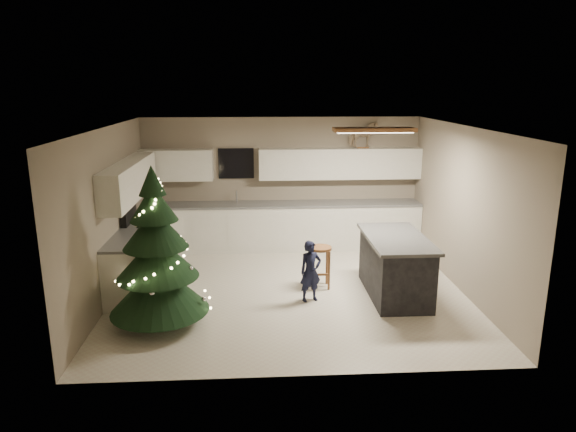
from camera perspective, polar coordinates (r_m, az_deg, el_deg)
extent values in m
plane|color=beige|center=(8.34, 0.15, -8.28)|extent=(5.50, 5.50, 0.00)
cube|color=gray|center=(10.37, -0.74, 3.75)|extent=(5.50, 0.02, 2.60)
cube|color=gray|center=(5.54, 1.83, -5.82)|extent=(5.50, 0.02, 2.60)
cube|color=gray|center=(8.23, -19.33, 0.11)|extent=(0.02, 5.00, 2.60)
cube|color=gray|center=(8.55, 18.88, 0.67)|extent=(0.02, 5.00, 2.60)
cube|color=silver|center=(7.72, 0.16, 9.83)|extent=(5.50, 5.00, 0.02)
cube|color=brown|center=(8.01, 9.57, 9.44)|extent=(1.25, 0.32, 0.06)
cube|color=white|center=(8.01, 9.56, 9.19)|extent=(1.15, 0.24, 0.02)
cube|color=white|center=(10.27, -0.64, -1.22)|extent=(5.48, 0.60, 0.90)
cube|color=white|center=(8.94, -16.02, -4.19)|extent=(0.60, 2.60, 0.90)
cube|color=slate|center=(10.14, -0.64, 1.32)|extent=(5.48, 0.62, 0.04)
cube|color=slate|center=(8.81, -16.16, -1.29)|extent=(0.62, 2.60, 0.04)
cube|color=white|center=(10.23, -12.29, 5.56)|extent=(1.40, 0.35, 0.60)
cube|color=white|center=(10.25, 5.77, 5.83)|extent=(3.20, 0.35, 0.60)
cube|color=white|center=(8.79, -17.21, 3.83)|extent=(0.35, 2.60, 0.60)
cube|color=black|center=(10.27, -5.78, 5.84)|extent=(0.70, 0.04, 0.60)
cube|color=#99999E|center=(10.15, -5.73, 1.15)|extent=(0.55, 0.40, 0.06)
cylinder|color=#99999E|center=(10.21, -5.73, 2.15)|extent=(0.03, 0.03, 0.24)
cube|color=black|center=(9.22, -15.51, -3.60)|extent=(0.64, 0.75, 0.90)
cube|color=black|center=(9.11, -17.30, -0.01)|extent=(0.10, 0.75, 0.30)
cube|color=black|center=(8.20, 11.80, -5.63)|extent=(0.80, 1.60, 0.90)
cube|color=#2F2F30|center=(8.05, 11.97, -2.45)|extent=(0.90, 1.70, 0.05)
cylinder|color=brown|center=(8.27, 3.63, -3.58)|extent=(0.36, 0.36, 0.04)
cylinder|color=brown|center=(8.25, 2.83, -6.14)|extent=(0.04, 0.04, 0.64)
cylinder|color=brown|center=(8.28, 4.58, -6.09)|extent=(0.04, 0.04, 0.64)
cylinder|color=brown|center=(8.49, 2.64, -5.54)|extent=(0.04, 0.04, 0.64)
cylinder|color=brown|center=(8.52, 4.34, -5.49)|extent=(0.04, 0.04, 0.64)
cube|color=brown|center=(8.42, 3.58, -6.52)|extent=(0.27, 0.03, 0.03)
cylinder|color=#3F2816|center=(7.41, -13.96, -10.49)|extent=(0.12, 0.12, 0.30)
cone|color=black|center=(7.26, -14.15, -7.66)|extent=(1.34, 1.34, 0.69)
cone|color=black|center=(7.11, -14.37, -4.35)|extent=(1.10, 1.10, 0.59)
cone|color=black|center=(7.00, -14.57, -1.29)|extent=(0.87, 0.87, 0.54)
cone|color=black|center=(6.91, -14.75, 1.47)|extent=(0.63, 0.63, 0.49)
cone|color=black|center=(6.86, -14.90, 3.87)|extent=(0.35, 0.35, 0.39)
sphere|color=#FFD88C|center=(7.28, -8.51, -9.84)|extent=(0.04, 0.04, 0.04)
sphere|color=#FFD88C|center=(7.48, -8.82, -8.78)|extent=(0.04, 0.04, 0.04)
sphere|color=#FFD88C|center=(7.65, -9.69, -7.88)|extent=(0.04, 0.04, 0.04)
sphere|color=#FFD88C|center=(7.78, -10.98, -7.18)|extent=(0.04, 0.04, 0.04)
sphere|color=#FFD88C|center=(7.85, -12.51, -6.70)|extent=(0.04, 0.04, 0.04)
sphere|color=#FFD88C|center=(7.86, -14.13, -6.42)|extent=(0.04, 0.04, 0.04)
sphere|color=#FFD88C|center=(7.80, -15.67, -6.32)|extent=(0.04, 0.04, 0.04)
sphere|color=#FFD88C|center=(7.68, -17.00, -6.36)|extent=(0.04, 0.04, 0.04)
sphere|color=#FFD88C|center=(7.52, -17.97, -6.51)|extent=(0.04, 0.04, 0.04)
sphere|color=#FFD88C|center=(7.33, -18.50, -6.70)|extent=(0.04, 0.04, 0.04)
sphere|color=#FFD88C|center=(7.14, -18.50, -6.88)|extent=(0.04, 0.04, 0.04)
sphere|color=#FFD88C|center=(6.96, -17.98, -6.98)|extent=(0.04, 0.04, 0.04)
sphere|color=#FFD88C|center=(6.82, -17.00, -6.94)|extent=(0.04, 0.04, 0.04)
sphere|color=#FFD88C|center=(6.72, -15.71, -6.71)|extent=(0.04, 0.04, 0.04)
sphere|color=#FFD88C|center=(6.69, -14.30, -6.29)|extent=(0.04, 0.04, 0.04)
sphere|color=#FFD88C|center=(6.72, -12.99, -5.71)|extent=(0.04, 0.04, 0.04)
sphere|color=#FFD88C|center=(6.79, -11.96, -5.01)|extent=(0.04, 0.04, 0.04)
sphere|color=#FFD88C|center=(6.90, -11.33, -4.26)|extent=(0.04, 0.04, 0.04)
sphere|color=#FFD88C|center=(7.02, -11.14, -3.52)|extent=(0.04, 0.04, 0.04)
sphere|color=#FFD88C|center=(7.13, -11.36, -2.83)|extent=(0.04, 0.04, 0.04)
sphere|color=#FFD88C|center=(7.23, -11.92, -2.24)|extent=(0.04, 0.04, 0.04)
sphere|color=#FFD88C|center=(7.30, -12.71, -1.74)|extent=(0.04, 0.04, 0.04)
sphere|color=#FFD88C|center=(7.33, -13.63, -1.35)|extent=(0.04, 0.04, 0.04)
sphere|color=#FFD88C|center=(7.32, -14.57, -1.05)|extent=(0.04, 0.04, 0.04)
sphere|color=#FFD88C|center=(7.28, -15.42, -0.81)|extent=(0.04, 0.04, 0.04)
sphere|color=#FFD88C|center=(7.21, -16.11, -0.63)|extent=(0.04, 0.04, 0.04)
sphere|color=#FFD88C|center=(7.11, -16.55, -0.47)|extent=(0.04, 0.04, 0.04)
sphere|color=#FFD88C|center=(7.01, -16.73, -0.30)|extent=(0.04, 0.04, 0.04)
sphere|color=#FFD88C|center=(6.91, -16.65, -0.09)|extent=(0.04, 0.04, 0.04)
sphere|color=#FFD88C|center=(6.83, -16.32, 0.17)|extent=(0.04, 0.04, 0.04)
sphere|color=#FFD88C|center=(6.77, -15.84, 0.49)|extent=(0.04, 0.04, 0.04)
sphere|color=#FFD88C|center=(6.74, -15.28, 0.87)|extent=(0.04, 0.04, 0.04)
sphere|color=#FFD88C|center=(6.73, -14.73, 1.30)|extent=(0.04, 0.04, 0.04)
sphere|color=#FFD88C|center=(6.75, -14.29, 1.77)|extent=(0.04, 0.04, 0.04)
sphere|color=#FFD88C|center=(6.78, -13.99, 2.25)|extent=(0.04, 0.04, 0.04)
sphere|color=#FFD88C|center=(6.82, -13.87, 2.72)|extent=(0.04, 0.04, 0.04)
sphere|color=#FFD88C|center=(6.85, -13.91, 3.18)|extent=(0.04, 0.04, 0.04)
sphere|color=#FFD88C|center=(6.88, -14.08, 3.61)|extent=(0.04, 0.04, 0.04)
sphere|color=#FFD88C|center=(6.90, -14.33, 4.01)|extent=(0.04, 0.04, 0.04)
sphere|color=#FFD88C|center=(6.90, -14.59, 4.39)|extent=(0.04, 0.04, 0.04)
sphere|color=silver|center=(7.24, -9.31, -8.95)|extent=(0.07, 0.07, 0.07)
sphere|color=silver|center=(7.74, -15.93, -6.57)|extent=(0.07, 0.07, 0.07)
sphere|color=silver|center=(6.82, -16.21, -8.17)|extent=(0.07, 0.07, 0.07)
sphere|color=silver|center=(7.23, -10.77, -5.28)|extent=(0.07, 0.07, 0.07)
sphere|color=silver|center=(7.40, -16.47, -3.96)|extent=(0.07, 0.07, 0.07)
sphere|color=silver|center=(6.75, -14.95, -4.28)|extent=(0.07, 0.07, 0.07)
sphere|color=silver|center=(7.15, -12.42, -1.85)|extent=(0.07, 0.07, 0.07)
sphere|color=silver|center=(7.10, -16.26, -0.96)|extent=(0.07, 0.07, 0.07)
sphere|color=silver|center=(6.78, -14.45, -0.27)|extent=(0.07, 0.07, 0.07)
sphere|color=silver|center=(7.01, -13.96, 1.48)|extent=(0.07, 0.07, 0.07)
sphere|color=silver|center=(6.90, -15.46, 2.45)|extent=(0.07, 0.07, 0.07)
sphere|color=silver|center=(6.84, -14.80, 3.64)|extent=(0.07, 0.07, 0.07)
imported|color=black|center=(7.81, 2.52, -6.15)|extent=(0.40, 0.33, 0.95)
cube|color=brown|center=(10.25, 8.37, 7.50)|extent=(0.23, 0.02, 0.02)
cube|color=brown|center=(10.32, 8.28, 7.55)|extent=(0.23, 0.02, 0.02)
imported|color=#BFAC8F|center=(10.26, 8.38, 8.94)|extent=(0.64, 0.48, 0.49)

